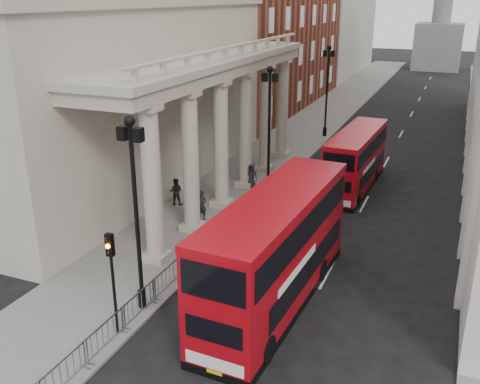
{
  "coord_description": "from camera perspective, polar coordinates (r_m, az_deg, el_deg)",
  "views": [
    {
      "loc": [
        10.79,
        -12.71,
        12.68
      ],
      "look_at": [
        0.84,
        11.45,
        3.02
      ],
      "focal_mm": 40.0,
      "sensor_mm": 36.0,
      "label": 1
    }
  ],
  "objects": [
    {
      "name": "bus_far",
      "position": [
        37.54,
        12.26,
        3.47
      ],
      "size": [
        2.71,
        9.47,
        4.05
      ],
      "rotation": [
        0.0,
        0.0,
        -0.05
      ],
      "color": "#BA0812",
      "rests_on": "ground"
    },
    {
      "name": "kerb",
      "position": [
        45.83,
        7.85,
        4.12
      ],
      "size": [
        0.2,
        140.0,
        0.14
      ],
      "primitive_type": "cube",
      "color": "slate",
      "rests_on": "ground"
    },
    {
      "name": "lamp_post_mid",
      "position": [
        35.49,
        3.14,
        7.62
      ],
      "size": [
        1.05,
        0.44,
        8.32
      ],
      "color": "black",
      "rests_on": "sidewalk_west"
    },
    {
      "name": "brick_building",
      "position": [
        64.35,
        3.23,
        18.76
      ],
      "size": [
        9.0,
        32.0,
        22.0
      ],
      "primitive_type": "cube",
      "color": "maroon",
      "rests_on": "ground"
    },
    {
      "name": "sidewalk_west",
      "position": [
        46.62,
        4.34,
        4.52
      ],
      "size": [
        6.0,
        140.0,
        0.12
      ],
      "primitive_type": "cube",
      "color": "slate",
      "rests_on": "ground"
    },
    {
      "name": "pedestrian_c",
      "position": [
        36.75,
        1.21,
        1.7
      ],
      "size": [
        0.9,
        0.66,
        1.69
      ],
      "primitive_type": "imported",
      "rotation": [
        0.0,
        0.0,
        6.44
      ],
      "color": "black",
      "rests_on": "sidewalk_west"
    },
    {
      "name": "west_building_far",
      "position": [
        95.16,
        9.96,
        18.39
      ],
      "size": [
        9.0,
        30.0,
        20.0
      ],
      "primitive_type": "cube",
      "color": "#A6A08B",
      "rests_on": "ground"
    },
    {
      "name": "crowd_barriers",
      "position": [
        22.16,
        -12.33,
        -13.05
      ],
      "size": [
        0.5,
        18.75,
        1.1
      ],
      "color": "gray",
      "rests_on": "sidewalk_west"
    },
    {
      "name": "traffic_light",
      "position": [
        20.85,
        -13.55,
        -7.66
      ],
      "size": [
        0.28,
        0.33,
        4.3
      ],
      "color": "black",
      "rests_on": "sidewalk_west"
    },
    {
      "name": "bus_near",
      "position": [
        22.81,
        3.89,
        -6.04
      ],
      "size": [
        3.33,
        11.56,
        4.94
      ],
      "rotation": [
        0.0,
        0.0,
        -0.05
      ],
      "color": "#A10710",
      "rests_on": "ground"
    },
    {
      "name": "pedestrian_b",
      "position": [
        33.99,
        -6.86,
        0.04
      ],
      "size": [
        1.01,
        0.88,
        1.76
      ],
      "primitive_type": "imported",
      "rotation": [
        0.0,
        0.0,
        3.43
      ],
      "color": "black",
      "rests_on": "sidewalk_west"
    },
    {
      "name": "portico_building",
      "position": [
        37.96,
        -12.33,
        9.69
      ],
      "size": [
        9.0,
        28.0,
        12.0
      ],
      "primitive_type": "cube",
      "color": "#A6A08B",
      "rests_on": "ground"
    },
    {
      "name": "ground",
      "position": [
        20.94,
        -14.92,
        -17.77
      ],
      "size": [
        260.0,
        260.0,
        0.0
      ],
      "primitive_type": "plane",
      "color": "black",
      "rests_on": "ground"
    },
    {
      "name": "pedestrian_a",
      "position": [
        31.6,
        -4.1,
        -1.4
      ],
      "size": [
        0.69,
        0.47,
        1.82
      ],
      "primitive_type": "imported",
      "rotation": [
        0.0,
        0.0,
        -0.06
      ],
      "color": "black",
      "rests_on": "sidewalk_west"
    },
    {
      "name": "lamp_post_north",
      "position": [
        50.62,
        9.29,
        11.2
      ],
      "size": [
        1.05,
        0.44,
        8.32
      ],
      "color": "black",
      "rests_on": "sidewalk_west"
    },
    {
      "name": "lamp_post_south",
      "position": [
        21.66,
        -11.09,
        -1.12
      ],
      "size": [
        1.05,
        0.44,
        8.32
      ],
      "color": "black",
      "rests_on": "sidewalk_west"
    }
  ]
}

